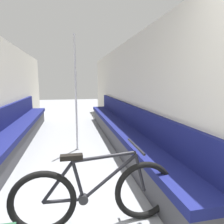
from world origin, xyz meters
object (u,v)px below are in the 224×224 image
at_px(bench_seat_row_left, 14,136).
at_px(grab_pole_near, 76,95).
at_px(bench_seat_row_right, 121,131).
at_px(bicycle, 96,194).

relative_size(bench_seat_row_left, grab_pole_near, 2.67).
bearing_deg(bench_seat_row_left, bench_seat_row_right, 0.00).
xyz_separation_m(bench_seat_row_left, bench_seat_row_right, (2.21, 0.00, 0.00)).
bearing_deg(bench_seat_row_right, bicycle, -109.66).
relative_size(bicycle, grab_pole_near, 0.69).
xyz_separation_m(bench_seat_row_right, bicycle, (-0.87, -2.44, 0.03)).
xyz_separation_m(bicycle, grab_pole_near, (-0.09, 2.24, 0.78)).
bearing_deg(bicycle, bench_seat_row_left, 123.10).
xyz_separation_m(bench_seat_row_right, grab_pole_near, (-0.97, -0.20, 0.81)).
bearing_deg(grab_pole_near, bicycle, -87.62).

